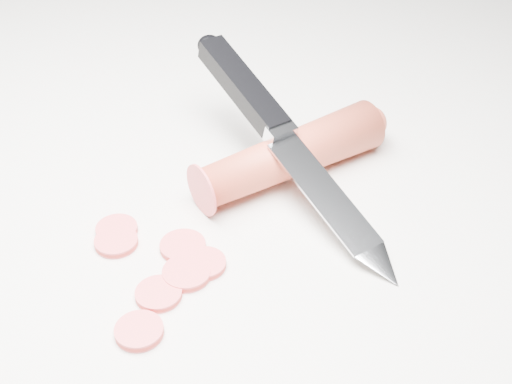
# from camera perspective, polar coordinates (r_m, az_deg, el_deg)

# --- Properties ---
(ground) EXTENTS (2.40, 2.40, 0.00)m
(ground) POSITION_cam_1_polar(r_m,az_deg,el_deg) (0.58, -5.94, -2.38)
(ground) COLOR silver
(ground) RESTS_ON ground
(carrot) EXTENTS (0.15, 0.15, 0.04)m
(carrot) POSITION_cam_1_polar(r_m,az_deg,el_deg) (0.61, 2.75, 2.98)
(carrot) COLOR #BA3722
(carrot) RESTS_ON ground
(carrot_slice_0) EXTENTS (0.03, 0.03, 0.01)m
(carrot_slice_0) POSITION_cam_1_polar(r_m,az_deg,el_deg) (0.56, -11.12, -3.92)
(carrot_slice_0) COLOR #E4454A
(carrot_slice_0) RESTS_ON ground
(carrot_slice_1) EXTENTS (0.03, 0.03, 0.01)m
(carrot_slice_1) POSITION_cam_1_polar(r_m,az_deg,el_deg) (0.54, -4.18, -5.74)
(carrot_slice_1) COLOR #E4454A
(carrot_slice_1) RESTS_ON ground
(carrot_slice_2) EXTENTS (0.04, 0.04, 0.01)m
(carrot_slice_2) POSITION_cam_1_polar(r_m,az_deg,el_deg) (0.55, -5.88, -4.34)
(carrot_slice_2) COLOR #E4454A
(carrot_slice_2) RESTS_ON ground
(carrot_slice_3) EXTENTS (0.03, 0.03, 0.01)m
(carrot_slice_3) POSITION_cam_1_polar(r_m,az_deg,el_deg) (0.50, -9.34, -10.92)
(carrot_slice_3) COLOR #E4454A
(carrot_slice_3) RESTS_ON ground
(carrot_slice_4) EXTENTS (0.03, 0.03, 0.01)m
(carrot_slice_4) POSITION_cam_1_polar(r_m,az_deg,el_deg) (0.52, -7.80, -8.07)
(carrot_slice_4) COLOR #E4454A
(carrot_slice_4) RESTS_ON ground
(carrot_slice_5) EXTENTS (0.03, 0.03, 0.01)m
(carrot_slice_5) POSITION_cam_1_polar(r_m,az_deg,el_deg) (0.57, -11.08, -2.96)
(carrot_slice_5) COLOR #E4454A
(carrot_slice_5) RESTS_ON ground
(carrot_slice_6) EXTENTS (0.04, 0.04, 0.01)m
(carrot_slice_6) POSITION_cam_1_polar(r_m,az_deg,el_deg) (0.53, -5.57, -6.48)
(carrot_slice_6) COLOR #E4454A
(carrot_slice_6) RESTS_ON ground
(kitchen_knife) EXTENTS (0.22, 0.22, 0.09)m
(kitchen_knife) POSITION_cam_1_polar(r_m,az_deg,el_deg) (0.58, 2.88, 3.90)
(kitchen_knife) COLOR silver
(kitchen_knife) RESTS_ON ground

